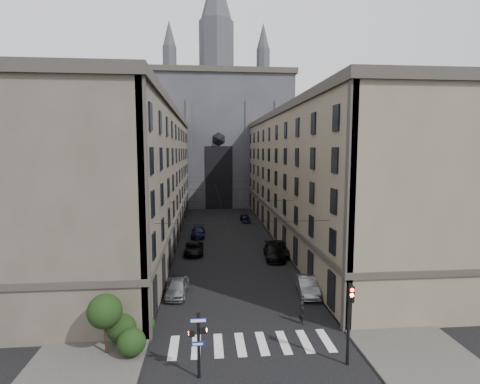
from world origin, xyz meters
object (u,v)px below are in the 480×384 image
object	(u,v)px
traffic_light_right	(349,314)
car_left_far	(198,232)
car_right_midfar	(274,252)
pedestrian_signal_left	(198,340)
car_right_near	(307,286)
car_right_far	(245,218)
pedestrian	(302,313)
car_right_midnear	(279,248)
gothic_tower	(217,131)
car_left_midfar	(194,249)
car_left_near	(178,287)
car_left_midnear	(176,285)

from	to	relation	value
traffic_light_right	car_left_far	bearing A→B (deg)	105.57
car_right_midfar	pedestrian_signal_left	bearing A→B (deg)	-106.90
car_right_near	car_right_far	world-z (taller)	car_right_near
car_right_near	pedestrian	distance (m)	6.00
car_right_near	car_right_midnear	world-z (taller)	car_right_midnear
gothic_tower	car_right_midfar	world-z (taller)	gothic_tower
car_right_near	car_right_midnear	xyz separation A→B (m)	(0.00, 13.11, 0.02)
car_left_midfar	car_right_midnear	world-z (taller)	car_right_midnear
car_right_far	traffic_light_right	bearing A→B (deg)	-90.25
pedestrian	car_left_midfar	bearing A→B (deg)	0.10
car_left_near	car_right_midfar	distance (m)	15.15
pedestrian_signal_left	car_right_near	world-z (taller)	pedestrian_signal_left
traffic_light_right	car_right_midnear	bearing A→B (deg)	88.60
pedestrian_signal_left	car_right_midnear	xyz separation A→B (m)	(9.71, 24.94, -1.50)
pedestrian_signal_left	traffic_light_right	distance (m)	9.18
pedestrian_signal_left	car_right_near	bearing A→B (deg)	50.62
pedestrian	pedestrian_signal_left	bearing A→B (deg)	105.09
car_left_midnear	car_left_midfar	world-z (taller)	car_left_midfar
gothic_tower	traffic_light_right	xyz separation A→B (m)	(5.60, -73.04, -14.51)
gothic_tower	car_right_far	world-z (taller)	gothic_tower
car_left_midfar	car_right_far	world-z (taller)	car_left_midfar
car_right_midfar	car_left_far	bearing A→B (deg)	130.86
traffic_light_right	car_right_midfar	xyz separation A→B (m)	(-0.39, 22.73, -2.46)
car_left_far	car_right_near	distance (m)	25.94
traffic_light_right	pedestrian	distance (m)	6.40
traffic_light_right	car_right_midnear	world-z (taller)	traffic_light_right
car_left_near	car_right_far	distance (m)	35.51
pedestrian	car_left_near	bearing A→B (deg)	33.39
pedestrian_signal_left	car_right_midnear	world-z (taller)	pedestrian_signal_left
pedestrian	car_right_near	bearing A→B (deg)	-42.95
pedestrian_signal_left	car_right_midnear	distance (m)	26.81
car_left_near	car_right_far	xyz separation A→B (m)	(9.83, 34.12, -0.08)
gothic_tower	car_left_midnear	bearing A→B (deg)	-95.57
gothic_tower	car_right_midfar	bearing A→B (deg)	-84.08
gothic_tower	car_left_far	xyz separation A→B (m)	(-4.20, -37.86, -17.06)
car_left_midfar	car_left_near	bearing A→B (deg)	-93.94
car_right_midfar	car_right_far	distance (m)	23.57
car_left_midfar	car_right_far	xyz separation A→B (m)	(8.74, 20.54, -0.01)
car_left_midfar	car_left_far	world-z (taller)	car_left_far
gothic_tower	traffic_light_right	distance (m)	74.67
gothic_tower	pedestrian	world-z (taller)	gothic_tower
car_right_midnear	pedestrian	xyz separation A→B (m)	(-1.99, -18.77, 0.04)
car_left_midfar	gothic_tower	bearing A→B (deg)	85.17
car_left_near	car_right_midnear	distance (m)	17.12
car_left_far	pedestrian	size ratio (longest dim) A/B	2.97
pedestrian_signal_left	car_left_near	bearing A→B (deg)	99.56
car_left_far	car_right_midfar	xyz separation A→B (m)	(9.41, -12.45, 0.09)
gothic_tower	car_right_midfar	size ratio (longest dim) A/B	10.20
car_right_near	car_right_far	bearing A→B (deg)	99.31
car_left_far	car_right_far	size ratio (longest dim) A/B	1.25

